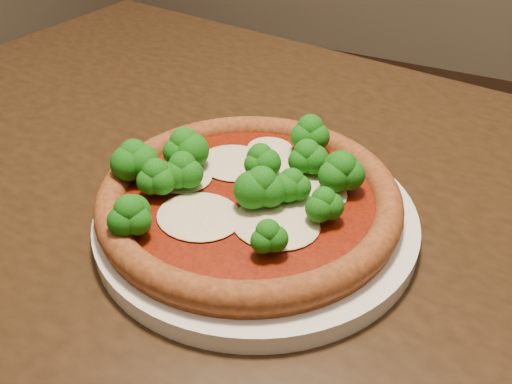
% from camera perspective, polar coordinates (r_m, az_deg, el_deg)
% --- Properties ---
extents(dining_table, '(1.25, 0.91, 0.75)m').
position_cam_1_polar(dining_table, '(0.65, 1.12, -7.66)').
color(dining_table, black).
rests_on(dining_table, floor).
extents(plate, '(0.30, 0.30, 0.02)m').
position_cam_1_polar(plate, '(0.53, 0.00, -2.69)').
color(plate, silver).
rests_on(plate, dining_table).
extents(pizza, '(0.28, 0.28, 0.06)m').
position_cam_1_polar(pizza, '(0.53, -0.95, 0.09)').
color(pizza, brown).
rests_on(pizza, plate).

